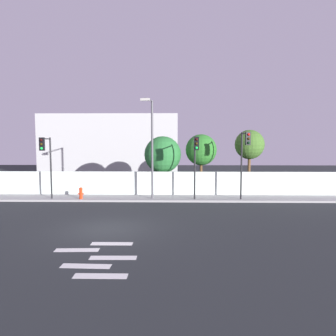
{
  "coord_description": "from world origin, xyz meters",
  "views": [
    {
      "loc": [
        3.34,
        -16.45,
        4.56
      ],
      "look_at": [
        2.86,
        6.5,
        2.51
      ],
      "focal_mm": 35.71,
      "sensor_mm": 36.0,
      "label": 1
    }
  ],
  "objects": [
    {
      "name": "ground_plane",
      "position": [
        0.0,
        0.0,
        0.0
      ],
      "size": [
        80.0,
        80.0,
        0.0
      ],
      "primitive_type": "plane",
      "color": "#242829"
    },
    {
      "name": "sidewalk",
      "position": [
        0.0,
        8.2,
        0.07
      ],
      "size": [
        36.0,
        2.4,
        0.15
      ],
      "primitive_type": "cube",
      "color": "gray",
      "rests_on": "ground"
    },
    {
      "name": "perimeter_wall",
      "position": [
        0.0,
        9.49,
        1.05
      ],
      "size": [
        36.0,
        0.18,
        1.8
      ],
      "primitive_type": "cube",
      "color": "silver",
      "rests_on": "sidewalk"
    },
    {
      "name": "crosswalk_marking",
      "position": [
        0.4,
        -4.1,
        0.0
      ],
      "size": [
        3.45,
        3.85,
        0.01
      ],
      "color": "silver",
      "rests_on": "ground"
    },
    {
      "name": "traffic_light_left",
      "position": [
        8.23,
        6.96,
        3.67
      ],
      "size": [
        0.43,
        1.37,
        4.84
      ],
      "color": "black",
      "rests_on": "sidewalk"
    },
    {
      "name": "traffic_light_center",
      "position": [
        -5.69,
        6.72,
        3.43
      ],
      "size": [
        0.34,
        1.77,
        4.46
      ],
      "color": "black",
      "rests_on": "sidewalk"
    },
    {
      "name": "traffic_light_right",
      "position": [
        4.78,
        6.71,
        3.46
      ],
      "size": [
        0.34,
        1.79,
        4.51
      ],
      "color": "black",
      "rests_on": "sidewalk"
    },
    {
      "name": "street_lamp_curbside",
      "position": [
        1.65,
        7.48,
        4.35
      ],
      "size": [
        0.73,
        2.12,
        7.11
      ],
      "color": "#4C4C51",
      "rests_on": "sidewalk"
    },
    {
      "name": "fire_hydrant",
      "position": [
        -3.5,
        7.42,
        0.61
      ],
      "size": [
        0.44,
        0.26,
        0.86
      ],
      "color": "red",
      "rests_on": "sidewalk"
    },
    {
      "name": "roadside_tree_leftmost",
      "position": [
        2.35,
        10.48,
        3.23
      ],
      "size": [
        2.97,
        2.97,
        4.72
      ],
      "color": "brown",
      "rests_on": "ground"
    },
    {
      "name": "roadside_tree_midleft",
      "position": [
        5.46,
        10.48,
        3.6
      ],
      "size": [
        2.51,
        2.51,
        4.88
      ],
      "color": "brown",
      "rests_on": "ground"
    },
    {
      "name": "roadside_tree_midright",
      "position": [
        9.33,
        10.48,
        4.02
      ],
      "size": [
        2.35,
        2.35,
        5.23
      ],
      "color": "brown",
      "rests_on": "ground"
    },
    {
      "name": "low_building_distant",
      "position": [
        -4.26,
        23.49,
        3.65
      ],
      "size": [
        15.8,
        6.0,
        7.29
      ],
      "primitive_type": "cube",
      "color": "#AFAFAF",
      "rests_on": "ground"
    }
  ]
}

